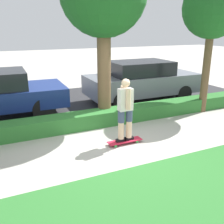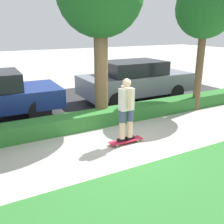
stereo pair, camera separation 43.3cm
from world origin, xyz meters
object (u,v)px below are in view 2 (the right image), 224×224
(skateboard, at_px, (126,141))
(parked_car_middle, at_px, (135,80))
(tree_far, at_px, (205,10))
(skater_person, at_px, (126,109))

(skateboard, relative_size, parked_car_middle, 0.20)
(tree_far, bearing_deg, parked_car_middle, 118.61)
(tree_far, relative_size, parked_car_middle, 0.97)
(skateboard, relative_size, skater_person, 0.57)
(skateboard, xyz_separation_m, parked_car_middle, (2.51, 3.40, 0.73))
(skateboard, relative_size, tree_far, 0.21)
(skater_person, distance_m, parked_car_middle, 4.23)
(skateboard, xyz_separation_m, tree_far, (3.67, 1.27, 3.23))
(skateboard, xyz_separation_m, skater_person, (0.00, 0.00, 0.84))
(skater_person, xyz_separation_m, parked_car_middle, (2.51, 3.40, -0.11))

